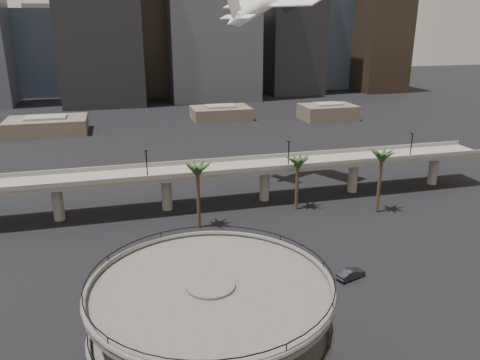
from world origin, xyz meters
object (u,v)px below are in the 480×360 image
object	(u,v)px
overpass	(217,173)
car_b	(351,274)
car_a	(268,278)
parking_ramp	(212,345)

from	to	relation	value
overpass	car_b	xyz separation A→B (m)	(13.72, -36.43, -6.52)
overpass	car_a	bearing A→B (deg)	-88.84
parking_ramp	car_b	size ratio (longest dim) A/B	4.48
car_a	car_b	bearing A→B (deg)	-117.61
car_a	car_b	distance (m)	13.21
overpass	car_b	size ratio (longest dim) A/B	26.24
parking_ramp	overpass	world-z (taller)	parking_ramp
parking_ramp	overpass	distance (m)	60.46
parking_ramp	overpass	bearing A→B (deg)	77.57
overpass	car_a	distance (m)	34.87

